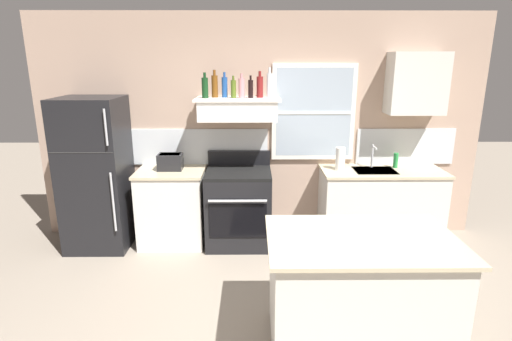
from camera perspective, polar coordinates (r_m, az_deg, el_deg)
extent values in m
cube|color=tan|center=(4.98, 0.48, 5.96)|extent=(5.40, 0.06, 2.70)
cube|color=silver|center=(5.09, -12.59, 3.28)|extent=(2.50, 0.02, 0.44)
cube|color=silver|center=(5.32, 20.27, 3.21)|extent=(1.20, 0.02, 0.44)
cube|color=white|center=(4.95, 8.11, 8.09)|extent=(1.00, 0.04, 1.15)
cube|color=#9EADBC|center=(4.94, 8.13, 8.07)|extent=(0.90, 0.01, 1.05)
cube|color=white|center=(4.93, 8.14, 8.06)|extent=(0.90, 0.02, 0.04)
cube|color=black|center=(5.04, -21.60, -0.48)|extent=(0.70, 0.68, 1.76)
cube|color=#333333|center=(4.66, -23.47, 2.32)|extent=(0.69, 0.00, 0.01)
cylinder|color=#A5A8AD|center=(4.67, -19.48, -4.25)|extent=(0.02, 0.02, 0.67)
cylinder|color=#A5A8AD|center=(4.47, -20.42, 5.72)|extent=(0.02, 0.02, 0.38)
cube|color=silver|center=(4.99, -11.67, -5.18)|extent=(0.76, 0.60, 0.88)
cube|color=#C6B793|center=(4.85, -11.96, -0.15)|extent=(0.79, 0.63, 0.03)
cube|color=black|center=(4.85, -11.98, 1.20)|extent=(0.28, 0.20, 0.19)
cube|color=black|center=(4.83, -12.03, 2.22)|extent=(0.24, 0.16, 0.01)
cube|color=black|center=(4.87, -13.67, 1.58)|extent=(0.02, 0.03, 0.02)
cube|color=black|center=(4.86, -2.43, -5.48)|extent=(0.76, 0.64, 0.87)
cube|color=black|center=(4.72, -2.50, -0.32)|extent=(0.76, 0.64, 0.04)
cube|color=black|center=(4.97, -2.40, 1.82)|extent=(0.76, 0.06, 0.18)
cube|color=black|center=(4.57, -2.56, -7.12)|extent=(0.65, 0.01, 0.40)
cylinder|color=silver|center=(4.45, -2.62, -4.31)|extent=(0.65, 0.03, 0.03)
cube|color=white|center=(4.68, -2.56, 8.54)|extent=(0.88, 0.48, 0.22)
cube|color=#262628|center=(4.46, -2.65, 7.17)|extent=(0.75, 0.02, 0.04)
cube|color=white|center=(4.66, -2.58, 10.03)|extent=(0.96, 0.52, 0.02)
cylinder|color=#143819|center=(4.65, -7.20, 11.47)|extent=(0.07, 0.07, 0.23)
cylinder|color=#143819|center=(4.65, -7.26, 13.20)|extent=(0.03, 0.03, 0.06)
cylinder|color=brown|center=(4.73, -5.84, 11.69)|extent=(0.07, 0.07, 0.25)
cylinder|color=brown|center=(4.72, -5.89, 13.56)|extent=(0.03, 0.03, 0.06)
cylinder|color=#1E478C|center=(4.72, -4.44, 11.60)|extent=(0.07, 0.07, 0.23)
cylinder|color=#1E478C|center=(4.71, -4.48, 13.31)|extent=(0.03, 0.03, 0.06)
cylinder|color=#4C601E|center=(4.64, -3.19, 11.37)|extent=(0.06, 0.06, 0.20)
cylinder|color=#4C601E|center=(4.63, -3.22, 12.89)|extent=(0.03, 0.03, 0.05)
cylinder|color=#C67F84|center=(4.63, -2.05, 11.50)|extent=(0.07, 0.07, 0.22)
cylinder|color=#C67F84|center=(4.63, -2.06, 13.17)|extent=(0.03, 0.03, 0.05)
cylinder|color=black|center=(4.63, -0.76, 11.40)|extent=(0.06, 0.06, 0.20)
cylinder|color=black|center=(4.62, -0.77, 12.94)|extent=(0.02, 0.02, 0.05)
cylinder|color=maroon|center=(4.68, 0.60, 11.67)|extent=(0.07, 0.07, 0.24)
cylinder|color=maroon|center=(4.67, 0.61, 13.46)|extent=(0.03, 0.03, 0.06)
cylinder|color=silver|center=(4.71, 1.90, 11.88)|extent=(0.06, 0.06, 0.27)
cylinder|color=silver|center=(4.70, 1.92, 13.92)|extent=(0.03, 0.03, 0.07)
cube|color=silver|center=(5.13, 16.99, -4.98)|extent=(1.40, 0.60, 0.88)
cube|color=#C6B793|center=(5.00, 17.40, -0.08)|extent=(1.43, 0.63, 0.03)
cube|color=#B7BABC|center=(4.95, 16.37, -0.04)|extent=(0.48, 0.36, 0.01)
cylinder|color=silver|center=(5.04, 16.05, 1.98)|extent=(0.03, 0.03, 0.28)
cylinder|color=silver|center=(4.94, 16.41, 3.12)|extent=(0.02, 0.16, 0.02)
cylinder|color=white|center=(4.83, 11.79, 1.62)|extent=(0.11, 0.11, 0.27)
cylinder|color=#268C3F|center=(5.12, 19.08, 1.36)|extent=(0.06, 0.06, 0.18)
cube|color=silver|center=(3.32, 14.22, -16.54)|extent=(1.32, 0.82, 0.88)
cube|color=#C6B793|center=(3.11, 14.78, -9.39)|extent=(1.40, 0.90, 0.03)
cube|color=silver|center=(5.09, 21.68, 11.33)|extent=(0.64, 0.32, 0.70)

